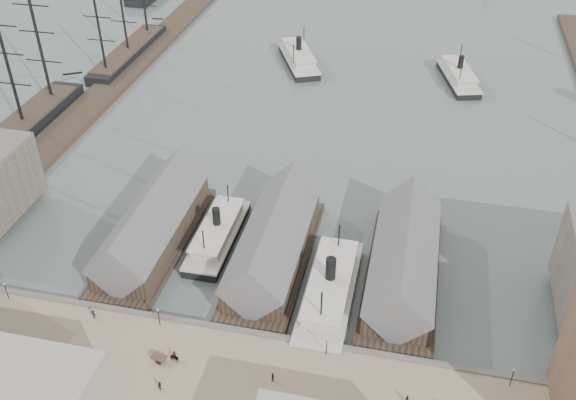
# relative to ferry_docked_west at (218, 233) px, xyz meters

# --- Properties ---
(ground) EXTENTS (900.00, 900.00, 0.00)m
(ground) POSITION_rel_ferry_docked_west_xyz_m (13.00, -20.17, -2.13)
(ground) COLOR #4A5653
(ground) RESTS_ON ground
(seawall) EXTENTS (180.00, 1.20, 2.30)m
(seawall) POSITION_rel_ferry_docked_west_xyz_m (13.00, -25.37, -0.98)
(seawall) COLOR #59544C
(seawall) RESTS_ON ground
(west_wharf) EXTENTS (10.00, 220.00, 1.60)m
(west_wharf) POSITION_rel_ferry_docked_west_xyz_m (-55.00, 79.83, -1.33)
(west_wharf) COLOR #2D231C
(west_wharf) RESTS_ON ground
(ferry_shed_west) EXTENTS (14.00, 42.00, 12.60)m
(ferry_shed_west) POSITION_rel_ferry_docked_west_xyz_m (-13.00, -3.29, 2.51)
(ferry_shed_west) COLOR #2D231C
(ferry_shed_west) RESTS_ON ground
(ferry_shed_center) EXTENTS (14.00, 42.00, 12.60)m
(ferry_shed_center) POSITION_rel_ferry_docked_west_xyz_m (13.00, -3.29, 2.51)
(ferry_shed_center) COLOR #2D231C
(ferry_shed_center) RESTS_ON ground
(ferry_shed_east) EXTENTS (14.00, 42.00, 12.60)m
(ferry_shed_east) POSITION_rel_ferry_docked_west_xyz_m (39.00, -3.29, 2.51)
(ferry_shed_east) COLOR #2D231C
(ferry_shed_east) RESTS_ON ground
(lamp_post_far_w) EXTENTS (0.44, 0.44, 3.92)m
(lamp_post_far_w) POSITION_rel_ferry_docked_west_xyz_m (-32.00, -27.17, 2.58)
(lamp_post_far_w) COLOR black
(lamp_post_far_w) RESTS_ON quay
(lamp_post_near_w) EXTENTS (0.44, 0.44, 3.92)m
(lamp_post_near_w) POSITION_rel_ferry_docked_west_xyz_m (-2.00, -27.17, 2.58)
(lamp_post_near_w) COLOR black
(lamp_post_near_w) RESTS_ON quay
(lamp_post_near_e) EXTENTS (0.44, 0.44, 3.92)m
(lamp_post_near_e) POSITION_rel_ferry_docked_west_xyz_m (28.00, -27.17, 2.58)
(lamp_post_near_e) COLOR black
(lamp_post_near_e) RESTS_ON quay
(lamp_post_far_e) EXTENTS (0.44, 0.44, 3.92)m
(lamp_post_far_e) POSITION_rel_ferry_docked_west_xyz_m (58.00, -27.17, 2.58)
(lamp_post_far_e) COLOR black
(lamp_post_far_e) RESTS_ON quay
(ferry_docked_west) EXTENTS (7.63, 25.44, 9.09)m
(ferry_docked_west) POSITION_rel_ferry_docked_west_xyz_m (0.00, 0.00, 0.00)
(ferry_docked_west) COLOR black
(ferry_docked_west) RESTS_ON ground
(ferry_docked_east) EXTENTS (8.97, 29.91, 10.68)m
(ferry_docked_east) POSITION_rel_ferry_docked_west_xyz_m (26.00, -12.10, 0.37)
(ferry_docked_east) COLOR black
(ferry_docked_east) RESTS_ON ground
(ferry_open_near) EXTENTS (19.40, 28.99, 10.02)m
(ferry_open_near) POSITION_rel_ferry_docked_west_xyz_m (-2.49, 94.50, 0.22)
(ferry_open_near) COLOR black
(ferry_open_near) RESTS_ON ground
(ferry_open_mid) EXTENTS (14.46, 26.89, 9.20)m
(ferry_open_mid) POSITION_rel_ferry_docked_west_xyz_m (49.00, 92.13, 0.03)
(ferry_open_mid) COLOR black
(ferry_open_mid) RESTS_ON ground
(sailing_ship_near) EXTENTS (9.41, 64.80, 38.67)m
(sailing_ship_near) POSITION_rel_ferry_docked_west_xyz_m (-65.38, 25.46, 0.71)
(sailing_ship_near) COLOR black
(sailing_ship_near) RESTS_ON ground
(sailing_ship_mid) EXTENTS (8.16, 47.16, 33.56)m
(sailing_ship_mid) POSITION_rel_ferry_docked_west_xyz_m (-59.22, 86.82, 0.27)
(sailing_ship_mid) COLOR black
(sailing_ship_mid) RESTS_ON ground
(horse_cart_left) EXTENTS (4.56, 1.53, 1.43)m
(horse_cart_left) POSITION_rel_ferry_docked_west_xyz_m (-17.51, -37.40, 0.63)
(horse_cart_left) COLOR black
(horse_cart_left) RESTS_ON quay
(horse_cart_center) EXTENTS (4.97, 2.02, 1.58)m
(horse_cart_center) POSITION_rel_ferry_docked_west_xyz_m (2.76, -34.61, 0.68)
(horse_cart_center) COLOR black
(horse_cart_center) RESTS_ON quay
(pedestrian_1) EXTENTS (1.01, 0.97, 1.64)m
(pedestrian_1) POSITION_rel_ferry_docked_west_xyz_m (-21.68, -43.58, 0.69)
(pedestrian_1) COLOR black
(pedestrian_1) RESTS_ON quay
(pedestrian_2) EXTENTS (1.28, 0.89, 1.80)m
(pedestrian_2) POSITION_rel_ferry_docked_west_xyz_m (-14.29, -28.17, 0.77)
(pedestrian_2) COLOR black
(pedestrian_2) RESTS_ON quay
(pedestrian_3) EXTENTS (0.57, 1.08, 1.76)m
(pedestrian_3) POSITION_rel_ferry_docked_west_xyz_m (3.33, -40.29, 0.75)
(pedestrian_3) COLOR black
(pedestrian_3) RESTS_ON quay
(pedestrian_4) EXTENTS (0.96, 0.83, 1.67)m
(pedestrian_4) POSITION_rel_ferry_docked_west_xyz_m (3.36, -33.79, 0.70)
(pedestrian_4) COLOR black
(pedestrian_4) RESTS_ON quay
(pedestrian_6) EXTENTS (0.86, 0.72, 1.61)m
(pedestrian_6) POSITION_rel_ferry_docked_west_xyz_m (42.06, -34.22, 0.68)
(pedestrian_6) COLOR black
(pedestrian_6) RESTS_ON quay
(pedestrian_10) EXTENTS (0.67, 1.13, 1.81)m
(pedestrian_10) POSITION_rel_ferry_docked_west_xyz_m (20.49, -34.64, 0.78)
(pedestrian_10) COLOR black
(pedestrian_10) RESTS_ON quay
(pedestrian_11) EXTENTS (1.26, 1.06, 1.69)m
(pedestrian_11) POSITION_rel_ferry_docked_west_xyz_m (-17.85, -38.69, 0.72)
(pedestrian_11) COLOR black
(pedestrian_11) RESTS_ON quay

